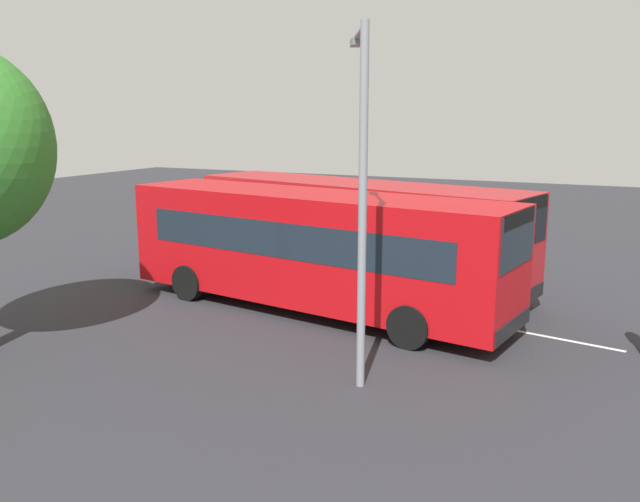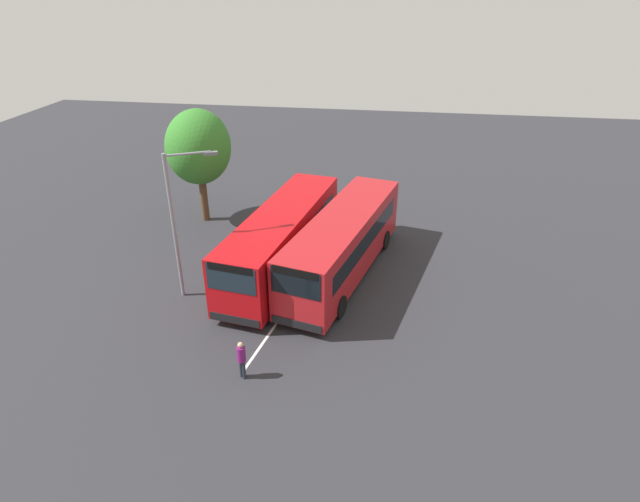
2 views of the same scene
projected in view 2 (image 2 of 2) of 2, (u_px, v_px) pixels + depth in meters
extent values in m
plane|color=#2B2B30|center=(312.00, 274.00, 25.98)|extent=(72.74, 72.74, 0.00)
cube|color=#B70C11|center=(282.00, 238.00, 25.53)|extent=(11.11, 4.12, 2.81)
cube|color=#19232D|center=(231.00, 279.00, 20.63)|extent=(0.46, 2.14, 1.18)
cube|color=#19232D|center=(305.00, 235.00, 25.05)|extent=(9.02, 1.52, 0.90)
cube|color=#19232D|center=(259.00, 229.00, 25.69)|extent=(9.02, 1.52, 0.90)
cube|color=black|center=(230.00, 269.00, 20.40)|extent=(0.41, 1.94, 0.32)
cube|color=black|center=(235.00, 319.00, 21.51)|extent=(0.45, 2.23, 0.36)
cylinder|color=black|center=(278.00, 301.00, 22.87)|extent=(1.04, 0.44, 1.01)
cylinder|color=black|center=(231.00, 292.00, 23.50)|extent=(1.04, 0.44, 1.01)
cylinder|color=black|center=(326.00, 235.00, 28.73)|extent=(1.04, 0.44, 1.01)
cylinder|color=black|center=(286.00, 229.00, 29.35)|extent=(1.04, 0.44, 1.01)
cube|color=#AD191E|center=(343.00, 242.00, 25.12)|extent=(11.13, 4.92, 2.81)
cube|color=black|center=(296.00, 283.00, 20.36)|extent=(0.62, 2.11, 1.18)
cube|color=black|center=(367.00, 240.00, 24.56)|extent=(8.89, 2.22, 0.90)
cube|color=black|center=(320.00, 232.00, 25.37)|extent=(8.89, 2.22, 0.90)
cube|color=black|center=(295.00, 273.00, 20.12)|extent=(0.56, 1.92, 0.32)
cube|color=black|center=(297.00, 324.00, 21.24)|extent=(0.62, 2.20, 0.36)
cylinder|color=black|center=(340.00, 307.00, 22.47)|extent=(1.05, 0.51, 1.01)
cylinder|color=black|center=(291.00, 296.00, 23.25)|extent=(1.05, 0.51, 1.01)
cylinder|color=black|center=(385.00, 240.00, 28.16)|extent=(1.05, 0.51, 1.01)
cylinder|color=black|center=(345.00, 233.00, 28.94)|extent=(1.05, 0.51, 1.01)
cylinder|color=#232833|center=(241.00, 368.00, 19.12)|extent=(0.13, 0.13, 0.77)
cylinder|color=#232833|center=(244.00, 370.00, 19.03)|extent=(0.13, 0.13, 0.77)
cylinder|color=#721966|center=(241.00, 354.00, 18.75)|extent=(0.44, 0.44, 0.61)
sphere|color=tan|center=(240.00, 345.00, 18.56)|extent=(0.21, 0.21, 0.21)
cylinder|color=gray|center=(174.00, 229.00, 22.66)|extent=(0.16, 0.16, 6.76)
cylinder|color=gray|center=(187.00, 154.00, 21.40)|extent=(0.95, 1.73, 0.10)
cube|color=slate|center=(211.00, 153.00, 21.70)|extent=(0.43, 0.59, 0.14)
cylinder|color=#4C3823|center=(204.00, 196.00, 31.08)|extent=(0.44, 0.44, 2.99)
ellipsoid|color=#337A28|center=(198.00, 147.00, 29.68)|extent=(4.07, 3.66, 4.27)
cube|color=silver|center=(312.00, 273.00, 25.98)|extent=(15.02, 2.76, 0.01)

